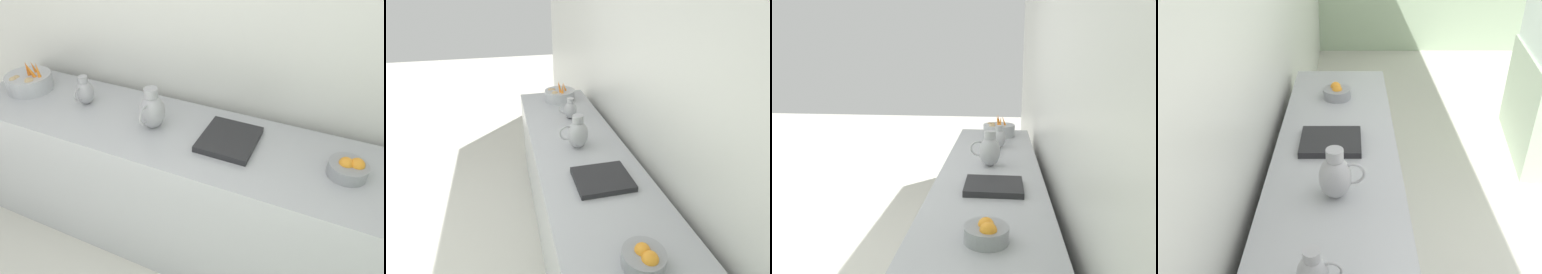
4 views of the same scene
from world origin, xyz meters
The scene contains 7 objects.
tile_wall_left centered at (-1.95, 0.50, 1.50)m, with size 0.10×8.47×3.00m, color silver.
prep_counter centered at (-1.50, 0.00, 0.46)m, with size 0.68×2.88×0.91m, color #ADAFB5.
vegetable_colander centered at (-1.54, -1.16, 0.97)m, with size 0.31×0.31×0.22m.
orange_bowl centered at (-1.51, 0.94, 0.95)m, with size 0.19×0.19×0.10m.
metal_pitcher_tall centered at (-1.49, -0.15, 1.02)m, with size 0.21×0.15×0.25m.
metal_pitcher_short centered at (-1.55, -0.68, 1.00)m, with size 0.16×0.11×0.19m.
counter_sink_basin centered at (-1.53, 0.31, 0.93)m, with size 0.34×0.30×0.04m, color #232326.
Camera 1 is at (0.05, 0.81, 2.11)m, focal length 34.08 mm.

